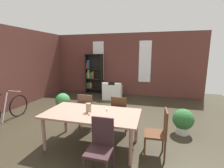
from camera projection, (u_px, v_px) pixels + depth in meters
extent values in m
plane|color=#322C1E|center=(93.00, 125.00, 4.47)|extent=(9.54, 9.54, 0.00)
cube|color=brown|center=(121.00, 64.00, 7.73)|extent=(7.48, 0.12, 2.91)
cube|color=white|center=(98.00, 61.00, 7.93)|extent=(0.55, 0.02, 1.89)
cube|color=white|center=(145.00, 62.00, 7.35)|extent=(0.55, 0.02, 1.89)
cube|color=#A1715F|center=(92.00, 113.00, 3.34)|extent=(1.99, 1.02, 0.04)
cylinder|color=#A1715F|center=(44.00, 134.00, 3.26)|extent=(0.07, 0.07, 0.72)
cylinder|color=#A1715F|center=(131.00, 147.00, 2.80)|extent=(0.07, 0.07, 0.72)
cylinder|color=#A1715F|center=(65.00, 118.00, 4.03)|extent=(0.07, 0.07, 0.72)
cylinder|color=#A1715F|center=(136.00, 127.00, 3.57)|extent=(0.07, 0.07, 0.72)
cylinder|color=#998466|center=(89.00, 108.00, 3.34)|extent=(0.11, 0.11, 0.20)
cylinder|color=silver|center=(107.00, 110.00, 3.44)|extent=(0.04, 0.04, 0.05)
cylinder|color=silver|center=(89.00, 114.00, 3.20)|extent=(0.04, 0.04, 0.05)
cube|color=#55311C|center=(155.00, 134.00, 3.07)|extent=(0.42, 0.42, 0.04)
cube|color=#55311C|center=(166.00, 123.00, 2.98)|extent=(0.05, 0.38, 0.50)
cylinder|color=#55311C|center=(145.00, 139.00, 3.32)|extent=(0.04, 0.04, 0.43)
cylinder|color=#55311C|center=(145.00, 149.00, 2.98)|extent=(0.04, 0.04, 0.43)
cylinder|color=#55311C|center=(163.00, 141.00, 3.25)|extent=(0.04, 0.04, 0.43)
cylinder|color=#55311C|center=(165.00, 152.00, 2.90)|extent=(0.04, 0.04, 0.43)
cube|color=brown|center=(88.00, 111.00, 4.28)|extent=(0.42, 0.42, 0.04)
cube|color=brown|center=(85.00, 104.00, 4.06)|extent=(0.38, 0.05, 0.50)
cylinder|color=brown|center=(97.00, 117.00, 4.46)|extent=(0.04, 0.04, 0.43)
cylinder|color=brown|center=(85.00, 116.00, 4.54)|extent=(0.04, 0.04, 0.43)
cylinder|color=brown|center=(92.00, 123.00, 4.11)|extent=(0.04, 0.04, 0.43)
cylinder|color=brown|center=(79.00, 122.00, 4.19)|extent=(0.04, 0.04, 0.43)
cube|color=#362023|center=(99.00, 152.00, 2.52)|extent=(0.40, 0.40, 0.04)
cube|color=#362023|center=(103.00, 132.00, 2.65)|extent=(0.38, 0.03, 0.50)
cylinder|color=#362023|center=(93.00, 156.00, 2.78)|extent=(0.04, 0.04, 0.43)
cylinder|color=#362023|center=(113.00, 160.00, 2.69)|extent=(0.04, 0.04, 0.43)
cube|color=#3F2917|center=(121.00, 114.00, 4.05)|extent=(0.42, 0.42, 0.04)
cube|color=#3F2917|center=(119.00, 107.00, 3.83)|extent=(0.38, 0.05, 0.50)
cylinder|color=#3F2917|center=(129.00, 121.00, 4.21)|extent=(0.04, 0.04, 0.43)
cylinder|color=#3F2917|center=(116.00, 120.00, 4.32)|extent=(0.04, 0.04, 0.43)
cylinder|color=#3F2917|center=(126.00, 127.00, 3.87)|extent=(0.04, 0.04, 0.43)
cylinder|color=#3F2917|center=(112.00, 125.00, 3.98)|extent=(0.04, 0.04, 0.43)
cube|color=black|center=(87.00, 74.00, 8.02)|extent=(0.04, 0.30, 1.95)
cube|color=black|center=(102.00, 74.00, 7.81)|extent=(0.04, 0.30, 1.95)
cube|color=black|center=(95.00, 74.00, 8.05)|extent=(0.85, 0.01, 1.95)
cube|color=black|center=(95.00, 88.00, 8.05)|extent=(0.81, 0.30, 0.04)
cube|color=#33724C|center=(88.00, 85.00, 8.12)|extent=(0.04, 0.20, 0.24)
cube|color=#284C8C|center=(89.00, 85.00, 8.10)|extent=(0.03, 0.25, 0.26)
cube|color=#33724C|center=(89.00, 85.00, 8.09)|extent=(0.03, 0.21, 0.28)
cube|color=#B22D28|center=(90.00, 85.00, 8.07)|extent=(0.04, 0.24, 0.31)
cube|color=gold|center=(91.00, 85.00, 8.07)|extent=(0.04, 0.17, 0.24)
cube|color=black|center=(94.00, 79.00, 7.96)|extent=(0.81, 0.30, 0.04)
cube|color=#33724C|center=(87.00, 75.00, 8.02)|extent=(0.03, 0.17, 0.27)
cube|color=#8C4C8C|center=(88.00, 75.00, 8.00)|extent=(0.04, 0.20, 0.34)
cube|color=gold|center=(89.00, 74.00, 7.99)|extent=(0.04, 0.24, 0.41)
cube|color=#33724C|center=(90.00, 76.00, 7.98)|extent=(0.05, 0.22, 0.26)
cube|color=#33724C|center=(91.00, 75.00, 7.97)|extent=(0.05, 0.21, 0.31)
cube|color=#284C8C|center=(92.00, 75.00, 7.95)|extent=(0.04, 0.25, 0.31)
cube|color=orange|center=(93.00, 75.00, 7.93)|extent=(0.03, 0.19, 0.36)
cube|color=black|center=(94.00, 69.00, 7.87)|extent=(0.81, 0.30, 0.04)
cube|color=#B22D28|center=(87.00, 66.00, 7.93)|extent=(0.04, 0.17, 0.27)
cube|color=#4C4C51|center=(88.00, 64.00, 7.90)|extent=(0.04, 0.20, 0.40)
cube|color=#284C8C|center=(89.00, 64.00, 7.89)|extent=(0.05, 0.17, 0.41)
cube|color=black|center=(94.00, 54.00, 7.73)|extent=(0.81, 0.30, 0.04)
cube|color=silver|center=(113.00, 94.00, 7.15)|extent=(0.88, 0.88, 0.40)
cube|color=silver|center=(112.00, 87.00, 6.77)|extent=(0.81, 0.25, 0.35)
cube|color=silver|center=(120.00, 88.00, 7.05)|extent=(0.20, 0.73, 0.15)
cube|color=silver|center=(105.00, 87.00, 7.15)|extent=(0.20, 0.73, 0.15)
cube|color=black|center=(112.00, 84.00, 6.75)|extent=(0.30, 0.20, 0.08)
torus|color=black|center=(19.00, 106.00, 5.10)|extent=(0.04, 0.70, 0.70)
cylinder|color=silver|center=(5.00, 108.00, 4.61)|extent=(0.04, 0.31, 0.85)
cylinder|color=silver|center=(14.00, 91.00, 4.91)|extent=(0.44, 0.03, 0.02)
cylinder|color=silver|center=(63.00, 108.00, 5.63)|extent=(0.30, 0.30, 0.16)
sphere|color=#387F42|center=(63.00, 100.00, 5.58)|extent=(0.50, 0.50, 0.50)
cylinder|color=silver|center=(182.00, 130.00, 3.98)|extent=(0.31, 0.31, 0.18)
sphere|color=#2D6B33|center=(183.00, 119.00, 3.93)|extent=(0.51, 0.51, 0.51)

